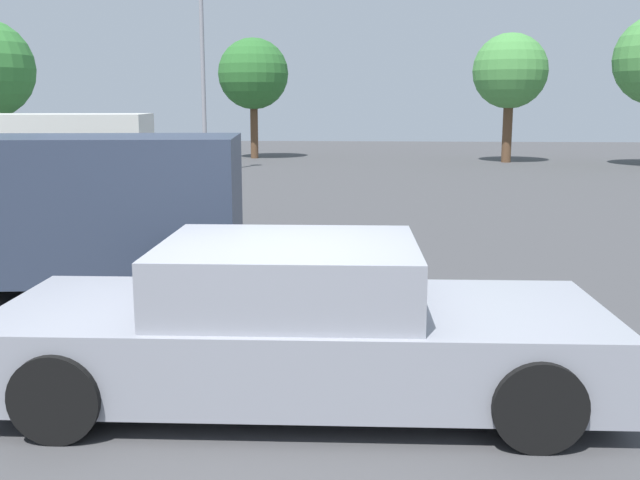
# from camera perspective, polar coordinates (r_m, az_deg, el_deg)

# --- Properties ---
(ground_plane) EXTENTS (80.00, 80.00, 0.00)m
(ground_plane) POSITION_cam_1_polar(r_m,az_deg,el_deg) (5.82, -4.22, -12.78)
(ground_plane) COLOR #424244
(sedan_foreground) EXTENTS (4.72, 1.99, 1.26)m
(sedan_foreground) POSITION_cam_1_polar(r_m,az_deg,el_deg) (5.77, -1.64, -6.76)
(sedan_foreground) COLOR gray
(sedan_foreground) RESTS_ON ground_plane
(van_white) EXTENTS (5.09, 2.75, 2.11)m
(van_white) POSITION_cam_1_polar(r_m,az_deg,el_deg) (14.98, -22.51, 5.37)
(van_white) COLOR silver
(van_white) RESTS_ON ground_plane
(suv_dark) EXTENTS (4.78, 2.53, 1.92)m
(suv_dark) POSITION_cam_1_polar(r_m,az_deg,el_deg) (9.53, -20.30, 2.40)
(suv_dark) COLOR #2D384C
(suv_dark) RESTS_ON ground_plane
(light_post_mid) EXTENTS (0.44, 0.44, 6.92)m
(light_post_mid) POSITION_cam_1_polar(r_m,az_deg,el_deg) (24.88, -9.22, 15.89)
(light_post_mid) COLOR gray
(light_post_mid) RESTS_ON ground_plane
(tree_back_right) EXTENTS (2.89, 2.89, 4.99)m
(tree_back_right) POSITION_cam_1_polar(r_m,az_deg,el_deg) (29.96, 14.62, 12.61)
(tree_back_right) COLOR brown
(tree_back_right) RESTS_ON ground_plane
(tree_far_right) EXTENTS (2.94, 2.94, 4.99)m
(tree_far_right) POSITION_cam_1_polar(r_m,az_deg,el_deg) (31.34, -5.23, 12.77)
(tree_far_right) COLOR brown
(tree_far_right) RESTS_ON ground_plane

